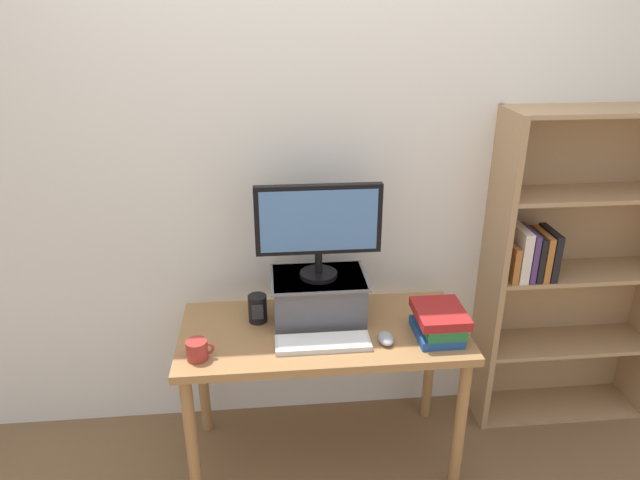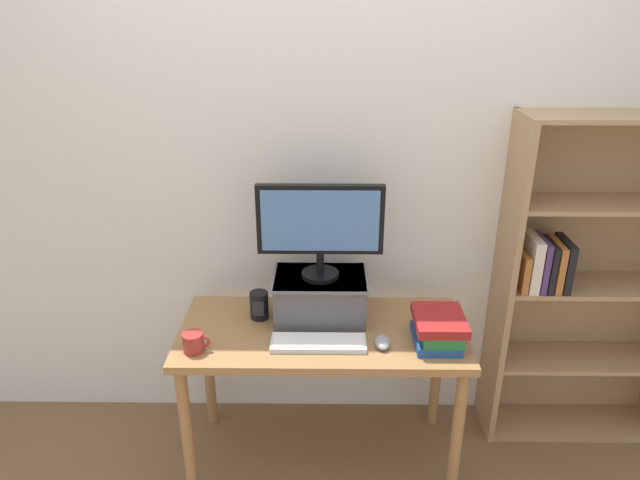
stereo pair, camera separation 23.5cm
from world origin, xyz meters
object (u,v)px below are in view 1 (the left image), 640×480
object	(u,v)px
bookshelf_unit	(570,268)
coffee_mug	(197,350)
computer_mouse	(386,338)
computer_monitor	(319,225)
riser_box	(319,295)
desk_speaker	(258,308)
desk	(323,347)
keyboard	(323,343)
book_stack	(439,322)

from	to	relation	value
bookshelf_unit	coffee_mug	xyz separation A→B (m)	(-1.75, -0.43, -0.07)
computer_mouse	bookshelf_unit	bearing A→B (deg)	21.43
bookshelf_unit	computer_monitor	bearing A→B (deg)	-173.07
riser_box	desk_speaker	world-z (taller)	riser_box
computer_mouse	coffee_mug	size ratio (longest dim) A/B	0.92
bookshelf_unit	riser_box	distance (m)	1.25
computer_monitor	desk	bearing A→B (deg)	-84.90
computer_monitor	computer_mouse	world-z (taller)	computer_monitor
bookshelf_unit	computer_mouse	bearing A→B (deg)	-158.57
keyboard	coffee_mug	xyz separation A→B (m)	(-0.50, -0.05, 0.03)
computer_monitor	coffee_mug	bearing A→B (deg)	-151.22
riser_box	desk	bearing A→B (deg)	-84.97
desk	bookshelf_unit	xyz separation A→B (m)	(1.23, 0.26, 0.20)
computer_monitor	keyboard	size ratio (longest dim) A/B	1.36
bookshelf_unit	desk_speaker	xyz separation A→B (m)	(-1.51, -0.16, -0.05)
desk	book_stack	bearing A→B (deg)	-11.11
desk	bookshelf_unit	size ratio (longest dim) A/B	0.78
keyboard	coffee_mug	distance (m)	0.51
desk	coffee_mug	xyz separation A→B (m)	(-0.52, -0.17, 0.13)
computer_mouse	computer_monitor	bearing A→B (deg)	137.75
desk	keyboard	bearing A→B (deg)	-96.49
computer_monitor	keyboard	distance (m)	0.49
bookshelf_unit	desk_speaker	bearing A→B (deg)	-173.81
computer_monitor	bookshelf_unit	bearing A→B (deg)	6.93
computer_monitor	desk_speaker	world-z (taller)	computer_monitor
bookshelf_unit	book_stack	bearing A→B (deg)	-154.82
desk	computer_monitor	world-z (taller)	computer_monitor
riser_box	coffee_mug	distance (m)	0.58
riser_box	desk_speaker	distance (m)	0.28
desk	computer_mouse	xyz separation A→B (m)	(0.25, -0.13, 0.11)
book_stack	desk_speaker	size ratio (longest dim) A/B	1.96
keyboard	desk_speaker	world-z (taller)	desk_speaker
desk	coffee_mug	size ratio (longest dim) A/B	10.97
computer_monitor	riser_box	bearing A→B (deg)	90.00
coffee_mug	keyboard	bearing A→B (deg)	5.15
bookshelf_unit	book_stack	world-z (taller)	bookshelf_unit
bookshelf_unit	riser_box	size ratio (longest dim) A/B	3.79
keyboard	computer_mouse	bearing A→B (deg)	-0.37
desk	coffee_mug	world-z (taller)	coffee_mug
desk	keyboard	world-z (taller)	keyboard
riser_box	computer_mouse	xyz separation A→B (m)	(0.26, -0.24, -0.09)
keyboard	bookshelf_unit	bearing A→B (deg)	17.13
riser_box	book_stack	xyz separation A→B (m)	(0.49, -0.20, -0.04)
computer_monitor	book_stack	xyz separation A→B (m)	(0.49, -0.20, -0.38)
keyboard	book_stack	size ratio (longest dim) A/B	1.60
riser_box	desk_speaker	size ratio (longest dim) A/B	3.35
riser_box	keyboard	world-z (taller)	riser_box
bookshelf_unit	book_stack	xyz separation A→B (m)	(-0.75, -0.35, -0.04)
desk	book_stack	distance (m)	0.51
computer_monitor	computer_mouse	bearing A→B (deg)	-42.25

